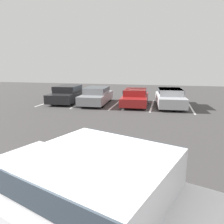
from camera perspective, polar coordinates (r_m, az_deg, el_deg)
The scene contains 10 objects.
stall_stripe_a at distance 18.23m, azimuth -15.57°, elevation 2.68°, with size 0.12×4.71×0.01m, color white.
stall_stripe_b at distance 17.11m, azimuth -7.72°, elevation 2.42°, with size 0.12×4.71×0.01m, color white.
stall_stripe_c at distance 16.35m, azimuth 1.04°, elevation 2.08°, with size 0.12×4.71×0.01m, color white.
stall_stripe_d at distance 16.01m, azimuth 10.39°, elevation 1.66°, with size 0.12×4.71×0.01m, color white.
stall_stripe_e at distance 16.10m, azimuth 19.90°, elevation 1.18°, with size 0.12×4.71×0.01m, color white.
pickup_truck at distance 3.28m, azimuth 0.54°, elevation -26.11°, with size 5.79×3.72×1.70m.
parked_sedan_a at distance 17.59m, azimuth -11.50°, elevation 4.79°, with size 2.15×4.56×1.29m.
parked_sedan_b at distance 16.46m, azimuth -4.07°, elevation 4.44°, with size 1.95×4.48×1.24m.
parked_sedan_c at distance 16.00m, azimuth 6.13°, elevation 4.03°, with size 1.94×4.38×1.17m.
parked_sedan_d at distance 15.94m, azimuth 14.87°, elevation 3.80°, with size 2.14×4.52×1.24m.
Camera 1 is at (1.53, -2.45, 2.88)m, focal length 35.00 mm.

